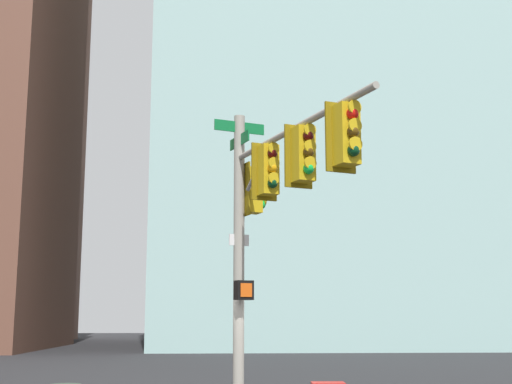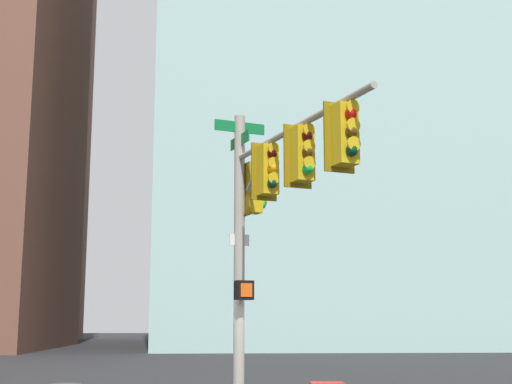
% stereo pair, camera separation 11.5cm
% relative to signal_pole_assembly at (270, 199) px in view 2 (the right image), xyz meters
% --- Properties ---
extents(signal_pole_assembly, '(5.56, 2.45, 6.52)m').
position_rel_signal_pole_assembly_xyz_m(signal_pole_assembly, '(0.00, 0.00, 0.00)').
color(signal_pole_assembly, '#9E998C').
rests_on(signal_pole_assembly, ground_plane).
extents(building_brick_farside, '(19.55, 14.68, 43.42)m').
position_rel_signal_pole_assembly_xyz_m(building_brick_farside, '(57.85, 22.86, 17.27)').
color(building_brick_farside, brown).
rests_on(building_brick_farside, ground_plane).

